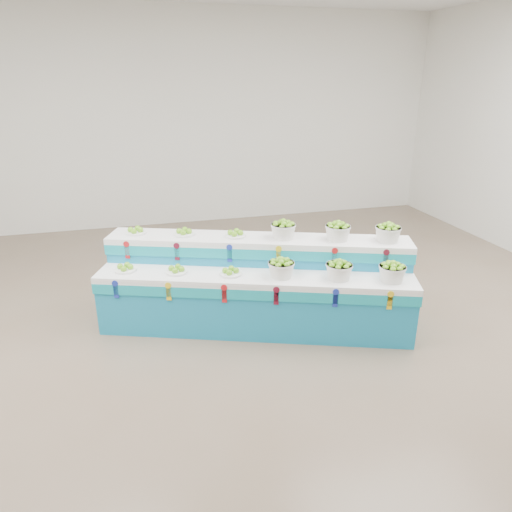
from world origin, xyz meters
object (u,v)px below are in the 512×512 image
(plate_upper_mid, at_px, (184,231))
(basket_lower_left, at_px, (281,268))
(display_stand, at_px, (256,285))
(basket_upper_right, at_px, (388,232))

(plate_upper_mid, bearing_deg, basket_lower_left, -40.98)
(display_stand, height_order, basket_upper_right, basket_upper_right)
(display_stand, relative_size, basket_lower_left, 12.32)
(basket_upper_right, bearing_deg, plate_upper_mid, 159.66)
(basket_upper_right, bearing_deg, basket_lower_left, -179.98)
(display_stand, distance_m, basket_upper_right, 1.64)
(basket_lower_left, bearing_deg, basket_upper_right, 0.02)
(display_stand, distance_m, basket_lower_left, 0.49)
(plate_upper_mid, xyz_separation_m, basket_upper_right, (2.23, -0.83, 0.06))
(basket_lower_left, bearing_deg, plate_upper_mid, 139.02)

